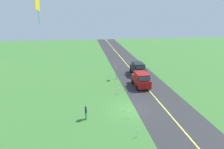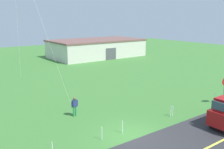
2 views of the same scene
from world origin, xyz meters
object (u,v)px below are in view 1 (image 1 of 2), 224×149
Objects in this scene: car_parked_east_near at (138,68)px; person_adult_near at (86,112)px; stop_sign at (117,69)px; kite_red_low at (38,6)px; car_suv_foreground at (141,79)px.

person_adult_near is (-14.40, 9.72, -0.29)m from car_parked_east_near.
person_adult_near is at bearing 156.18° from stop_sign.
stop_sign is at bearing 115.65° from car_parked_east_near.
kite_red_low reaches higher than car_parked_east_near.
car_suv_foreground reaches higher than person_adult_near.
person_adult_near is at bearing -54.08° from kite_red_low.
car_parked_east_near is 23.59m from kite_red_low.
car_suv_foreground is 2.75× the size of person_adult_near.
car_suv_foreground is 1.72× the size of stop_sign.
car_parked_east_near is at bearing -37.75° from kite_red_low.
car_suv_foreground is 1.00× the size of car_parked_east_near.
stop_sign is 1.60× the size of person_adult_near.
person_adult_near is (-12.35, 5.45, -0.94)m from stop_sign.
car_suv_foreground and car_parked_east_near have the same top height.
car_parked_east_near is 17.37m from person_adult_near.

